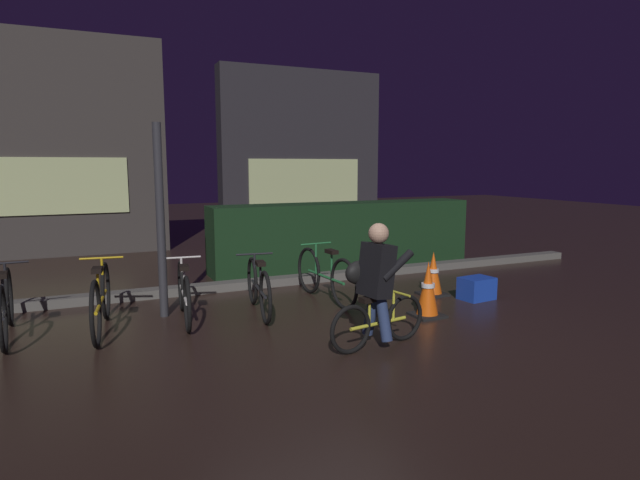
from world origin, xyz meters
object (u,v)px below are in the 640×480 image
at_px(street_post, 160,222).
at_px(traffic_cone_near, 428,290).
at_px(parked_bike_right_mid, 325,276).
at_px(cyclist, 376,285).
at_px(parked_bike_center_left, 184,293).
at_px(parked_bike_left_mid, 101,300).
at_px(parked_bike_center_right, 258,287).
at_px(blue_crate, 477,288).
at_px(traffic_cone_far, 433,274).
at_px(parked_bike_leftmost, 6,305).

relative_size(street_post, traffic_cone_near, 3.41).
bearing_deg(parked_bike_right_mid, cyclist, 166.80).
relative_size(parked_bike_center_left, traffic_cone_near, 2.31).
relative_size(parked_bike_left_mid, traffic_cone_near, 2.51).
bearing_deg(parked_bike_center_right, parked_bike_right_mid, -70.26).
bearing_deg(parked_bike_right_mid, blue_crate, -115.99).
distance_m(traffic_cone_near, traffic_cone_far, 1.08).
distance_m(traffic_cone_far, blue_crate, 0.61).
bearing_deg(parked_bike_right_mid, traffic_cone_near, -149.29).
height_order(parked_bike_center_left, parked_bike_center_right, parked_bike_center_left).
xyz_separation_m(parked_bike_center_right, traffic_cone_near, (1.80, -0.96, 0.00)).
bearing_deg(traffic_cone_far, parked_bike_right_mid, 167.36).
relative_size(parked_bike_left_mid, blue_crate, 3.83).
xyz_separation_m(parked_bike_leftmost, traffic_cone_far, (5.18, -0.33, -0.05)).
distance_m(traffic_cone_near, cyclist, 1.33).
bearing_deg(parked_bike_left_mid, parked_bike_leftmost, 85.67).
relative_size(blue_crate, cyclist, 0.35).
height_order(blue_crate, cyclist, cyclist).
height_order(street_post, traffic_cone_far, street_post).
bearing_deg(parked_bike_center_right, traffic_cone_far, -85.11).
height_order(parked_bike_center_right, blue_crate, parked_bike_center_right).
bearing_deg(parked_bike_leftmost, cyclist, -121.48).
distance_m(parked_bike_center_left, traffic_cone_near, 2.88).
distance_m(street_post, parked_bike_right_mid, 2.23).
height_order(parked_bike_leftmost, traffic_cone_far, parked_bike_leftmost).
bearing_deg(cyclist, parked_bike_right_mid, 70.46).
relative_size(parked_bike_center_left, parked_bike_right_mid, 0.95).
height_order(parked_bike_center_right, cyclist, cyclist).
distance_m(parked_bike_left_mid, parked_bike_center_left, 0.89).
bearing_deg(parked_bike_left_mid, street_post, -57.53).
distance_m(street_post, parked_bike_center_left, 0.88).
relative_size(parked_bike_leftmost, blue_crate, 3.76).
relative_size(parked_bike_center_left, blue_crate, 3.52).
relative_size(parked_bike_right_mid, blue_crate, 3.69).
height_order(parked_bike_right_mid, cyclist, cyclist).
distance_m(parked_bike_center_left, cyclist, 2.33).
height_order(parked_bike_left_mid, blue_crate, parked_bike_left_mid).
distance_m(parked_bike_center_left, parked_bike_center_right, 0.89).
bearing_deg(parked_bike_center_left, cyclist, -131.42).
xyz_separation_m(traffic_cone_near, blue_crate, (1.09, 0.40, -0.17)).
height_order(parked_bike_center_right, traffic_cone_far, parked_bike_center_right).
distance_m(street_post, traffic_cone_far, 3.70).
xyz_separation_m(street_post, parked_bike_leftmost, (-1.61, -0.14, -0.80)).
height_order(parked_bike_leftmost, traffic_cone_near, parked_bike_leftmost).
bearing_deg(blue_crate, cyclist, -154.21).
bearing_deg(parked_bike_right_mid, parked_bike_left_mid, 90.26).
xyz_separation_m(parked_bike_center_left, parked_bike_center_right, (0.88, -0.07, -0.00)).
bearing_deg(parked_bike_center_right, traffic_cone_near, -110.30).
bearing_deg(parked_bike_leftmost, traffic_cone_far, -96.73).
distance_m(parked_bike_center_left, traffic_cone_far, 3.38).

